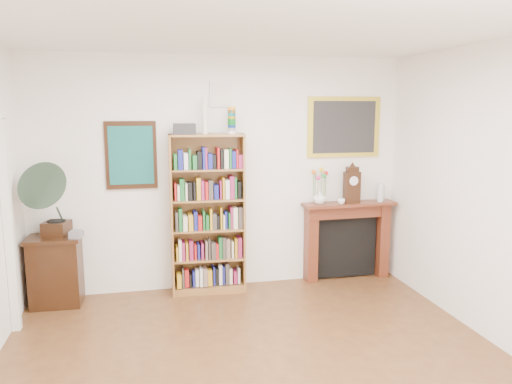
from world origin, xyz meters
The scene contains 14 objects.
room centered at (0.00, 0.00, 1.40)m, with size 4.51×5.01×2.81m.
teal_poster centered at (-1.05, 2.48, 1.65)m, with size 0.58×0.04×0.78m.
small_picture centered at (0.00, 2.48, 2.35)m, with size 0.26×0.04×0.30m.
gilt_painting centered at (1.55, 2.48, 1.95)m, with size 0.95×0.04×0.75m.
bookshelf centered at (-0.19, 2.32, 1.06)m, with size 0.89×0.36×2.18m.
side_cabinet centered at (-1.91, 2.27, 0.39)m, with size 0.58×0.42×0.79m, color black.
fireplace centered at (1.60, 2.41, 0.58)m, with size 1.20×0.32×1.01m.
gramophone centered at (-1.88, 2.18, 1.27)m, with size 0.67×0.76×0.85m.
cd_stack centered at (-1.66, 2.16, 0.83)m, with size 0.12×0.12×0.08m, color #A3A3AF.
mantel_clock centered at (1.62, 2.35, 1.23)m, with size 0.20×0.13×0.45m.
flower_vase centered at (1.20, 2.36, 1.09)m, with size 0.16×0.16×0.17m, color white.
teacup centered at (1.46, 2.28, 1.04)m, with size 0.09×0.09×0.07m, color white.
bottle_left centered at (2.01, 2.33, 1.13)m, with size 0.07×0.07×0.24m, color silver.
bottle_right centered at (2.07, 2.40, 1.11)m, with size 0.06×0.06×0.20m, color silver.
Camera 1 is at (-0.88, -3.42, 2.20)m, focal length 35.00 mm.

